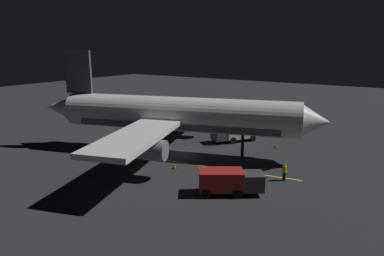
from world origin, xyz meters
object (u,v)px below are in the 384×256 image
object	(u,v)px
baggage_truck	(228,182)
traffic_cone_near_right	(174,166)
ground_crew_worker	(284,172)
catering_truck	(235,133)
airliner	(173,115)
traffic_cone_near_left	(276,146)

from	to	relation	value
baggage_truck	traffic_cone_near_right	bearing A→B (deg)	-108.54
ground_crew_worker	traffic_cone_near_right	size ratio (longest dim) A/B	3.16
baggage_truck	traffic_cone_near_right	distance (m)	8.29
catering_truck	ground_crew_worker	xyz separation A→B (m)	(10.28, 10.33, -0.29)
baggage_truck	ground_crew_worker	bearing A→B (deg)	150.91
baggage_truck	ground_crew_worker	distance (m)	6.60
baggage_truck	ground_crew_worker	xyz separation A→B (m)	(-5.76, 3.20, -0.27)
baggage_truck	traffic_cone_near_right	xyz separation A→B (m)	(-2.62, -7.82, -0.91)
catering_truck	ground_crew_worker	bearing A→B (deg)	45.15
airliner	catering_truck	distance (m)	10.53
traffic_cone_near_left	traffic_cone_near_right	world-z (taller)	same
catering_truck	traffic_cone_near_left	size ratio (longest dim) A/B	11.41
traffic_cone_near_right	airliner	bearing A→B (deg)	-143.27
catering_truck	traffic_cone_near_left	bearing A→B (deg)	88.82
airliner	baggage_truck	bearing A→B (deg)	57.82
ground_crew_worker	traffic_cone_near_right	bearing A→B (deg)	-74.11
airliner	ground_crew_worker	world-z (taller)	airliner
traffic_cone_near_left	baggage_truck	bearing A→B (deg)	4.23
catering_truck	traffic_cone_near_right	world-z (taller)	catering_truck
airliner	ground_crew_worker	bearing A→B (deg)	85.22
ground_crew_worker	airliner	bearing A→B (deg)	-94.78
airliner	traffic_cone_near_left	bearing A→B (deg)	132.25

